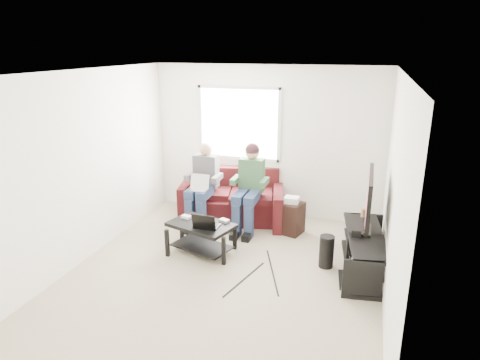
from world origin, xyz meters
name	(u,v)px	position (x,y,z in m)	size (l,w,h in m)	color
floor	(225,272)	(0.00, 0.00, 0.00)	(4.50, 4.50, 0.00)	tan
ceiling	(223,72)	(0.00, 0.00, 2.60)	(4.50, 4.50, 0.00)	white
wall_back	(267,142)	(0.00, 2.25, 1.30)	(4.50, 4.50, 0.00)	white
wall_front	(128,263)	(0.00, -2.25, 1.30)	(4.50, 4.50, 0.00)	white
wall_left	(87,167)	(-2.00, 0.00, 1.30)	(4.50, 4.50, 0.00)	white
wall_right	(394,195)	(2.00, 0.00, 1.30)	(4.50, 4.50, 0.00)	white
window	(239,123)	(-0.50, 2.23, 1.60)	(1.48, 0.04, 1.28)	white
sofa	(232,201)	(-0.50, 1.82, 0.32)	(1.98, 1.15, 0.85)	#451311
person_left	(203,181)	(-0.90, 1.50, 0.74)	(0.40, 0.71, 1.35)	navy
person_right	(249,181)	(-0.10, 1.52, 0.80)	(0.40, 0.71, 1.39)	navy
laptop_silver	(198,186)	(-0.90, 1.29, 0.72)	(0.32, 0.22, 0.24)	silver
coffee_table	(201,231)	(-0.51, 0.44, 0.34)	(1.04, 0.80, 0.46)	black
laptop_black	(207,219)	(-0.39, 0.36, 0.58)	(0.34, 0.24, 0.24)	black
controller_a	(186,217)	(-0.79, 0.56, 0.48)	(0.14, 0.09, 0.04)	silver
controller_b	(199,217)	(-0.61, 0.62, 0.48)	(0.14, 0.09, 0.04)	black
controller_c	(224,221)	(-0.21, 0.59, 0.48)	(0.14, 0.09, 0.04)	gray
tv_stand	(364,254)	(1.75, 0.62, 0.23)	(0.67, 1.60, 0.51)	black
tv	(369,199)	(1.75, 0.72, 0.97)	(0.12, 1.10, 0.81)	black
soundbar	(357,227)	(1.63, 0.72, 0.56)	(0.12, 0.50, 0.10)	black
drink_cup	(364,213)	(1.70, 1.25, 0.57)	(0.08, 0.08, 0.12)	#9F7044
console_white	(364,263)	(1.75, 0.22, 0.30)	(0.30, 0.22, 0.06)	silver
console_grey	(365,239)	(1.75, 0.92, 0.31)	(0.34, 0.26, 0.08)	gray
console_black	(364,250)	(1.75, 0.57, 0.31)	(0.38, 0.30, 0.07)	black
subwoofer	(326,251)	(1.27, 0.55, 0.23)	(0.20, 0.20, 0.45)	black
keyboard_floor	(345,280)	(1.55, 0.24, 0.01)	(0.16, 0.48, 0.03)	black
end_table	(291,217)	(0.60, 1.51, 0.27)	(0.34, 0.34, 0.61)	black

